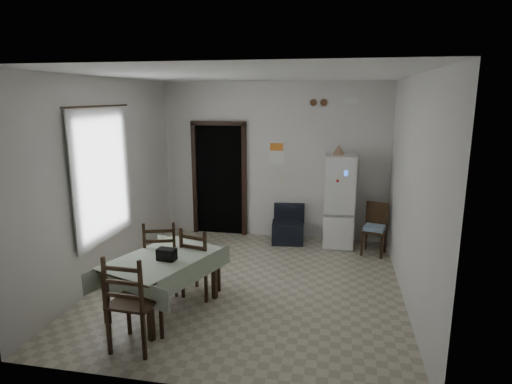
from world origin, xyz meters
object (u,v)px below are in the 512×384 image
object	(u,v)px
dining_chair_far_right	(201,261)
navy_seat	(288,224)
corner_chair	(374,230)
dining_chair_near_head	(134,300)
fridge	(339,201)
dining_table	(163,284)
dining_chair_far_left	(162,256)

from	to	relation	value
dining_chair_far_right	navy_seat	bearing A→B (deg)	-98.70
navy_seat	dining_chair_far_right	bearing A→B (deg)	-117.41
corner_chair	dining_chair_near_head	xyz separation A→B (m)	(-2.69, -3.33, 0.10)
fridge	dining_chair_far_right	world-z (taller)	fridge
corner_chair	dining_table	distance (m)	3.71
dining_table	corner_chair	bearing A→B (deg)	62.75
dining_chair_far_left	corner_chair	bearing A→B (deg)	-163.07
fridge	dining_chair_far_right	xyz separation A→B (m)	(-1.80, -2.34, -0.34)
navy_seat	dining_chair_far_right	size ratio (longest dim) A/B	0.71
fridge	dining_chair_far_left	xyz separation A→B (m)	(-2.35, -2.35, -0.30)
fridge	navy_seat	size ratio (longest dim) A/B	2.40
dining_chair_far_right	dining_chair_near_head	distance (m)	1.35
dining_table	dining_chair_far_right	size ratio (longest dim) A/B	1.41
fridge	corner_chair	bearing A→B (deg)	-30.40
dining_chair_far_left	dining_chair_near_head	xyz separation A→B (m)	(0.25, -1.31, 0.02)
dining_chair_far_left	dining_chair_near_head	distance (m)	1.33
dining_chair_far_left	dining_chair_far_right	distance (m)	0.55
corner_chair	dining_chair_far_left	world-z (taller)	dining_chair_far_left
corner_chair	dining_chair_near_head	world-z (taller)	dining_chair_near_head
fridge	dining_chair_near_head	distance (m)	4.22
fridge	dining_table	xyz separation A→B (m)	(-2.12, -2.85, -0.47)
navy_seat	corner_chair	bearing A→B (deg)	-18.75
navy_seat	dining_chair_far_left	size ratio (longest dim) A/B	0.66
dining_table	dining_chair_far_left	bearing A→B (deg)	134.23
corner_chair	dining_chair_far_left	bearing A→B (deg)	-130.58
navy_seat	corner_chair	world-z (taller)	corner_chair
corner_chair	dining_chair_near_head	size ratio (longest dim) A/B	0.81
dining_chair_near_head	dining_chair_far_right	bearing A→B (deg)	-100.13
corner_chair	dining_table	xyz separation A→B (m)	(-2.72, -2.52, -0.08)
corner_chair	dining_chair_far_right	distance (m)	3.13
dining_chair_far_left	dining_chair_near_head	bearing A→B (deg)	83.44
navy_seat	dining_table	size ratio (longest dim) A/B	0.50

